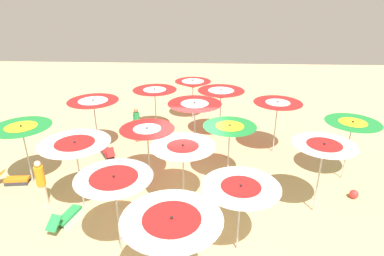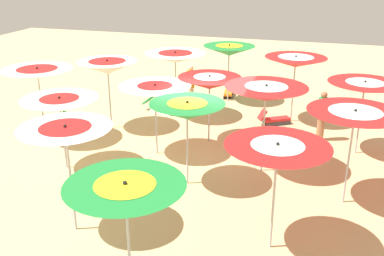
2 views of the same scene
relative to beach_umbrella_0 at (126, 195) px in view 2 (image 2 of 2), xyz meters
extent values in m
cube|color=#D1B57F|center=(0.28, -5.89, -2.16)|extent=(40.94, 40.94, 0.04)
cylinder|color=#B2B2B7|center=(0.00, 0.00, -1.07)|extent=(0.05, 0.05, 2.13)
cone|color=#1E8C38|center=(0.00, 0.00, -0.01)|extent=(1.97, 1.97, 0.39)
cone|color=yellow|center=(0.00, 0.00, 0.09)|extent=(0.99, 0.99, 0.20)
sphere|color=black|center=(0.00, 0.00, 0.22)|extent=(0.07, 0.07, 0.07)
cylinder|color=#B2B2B7|center=(-2.12, -2.28, -1.07)|extent=(0.05, 0.05, 2.13)
cone|color=red|center=(-2.12, -2.28, -0.01)|extent=(2.06, 2.06, 0.37)
cone|color=white|center=(-2.12, -2.28, 0.09)|extent=(1.03, 1.03, 0.19)
sphere|color=black|center=(-2.12, -2.28, 0.21)|extent=(0.07, 0.07, 0.07)
cylinder|color=#B2B2B7|center=(-3.60, -4.62, -1.05)|extent=(0.05, 0.05, 2.17)
cone|color=red|center=(-3.60, -4.62, 0.03)|extent=(2.19, 2.19, 0.39)
cone|color=white|center=(-3.60, -4.62, 0.12)|extent=(1.21, 1.21, 0.21)
sphere|color=black|center=(-3.60, -4.62, 0.26)|extent=(0.07, 0.07, 0.07)
cylinder|color=#B2B2B7|center=(2.10, -1.68, -1.02)|extent=(0.05, 0.05, 2.24)
cone|color=white|center=(2.10, -1.68, 0.10)|extent=(1.93, 1.93, 0.37)
cone|color=red|center=(2.10, -1.68, 0.19)|extent=(1.06, 1.06, 0.21)
sphere|color=black|center=(2.10, -1.68, 0.32)|extent=(0.07, 0.07, 0.07)
cylinder|color=#B2B2B7|center=(0.36, -4.43, -1.12)|extent=(0.05, 0.05, 2.03)
cone|color=#1E8C38|center=(0.36, -4.43, -0.10)|extent=(1.92, 1.92, 0.43)
cone|color=yellow|center=(0.36, -4.43, 0.00)|extent=(1.02, 1.02, 0.23)
sphere|color=black|center=(0.36, -4.43, 0.14)|extent=(0.07, 0.07, 0.07)
cylinder|color=#B2B2B7|center=(-1.41, -5.76, -1.01)|extent=(0.05, 0.05, 2.26)
cone|color=red|center=(-1.41, -5.76, 0.12)|extent=(2.21, 2.21, 0.40)
cone|color=white|center=(-1.41, -5.76, 0.23)|extent=(1.14, 1.14, 0.21)
sphere|color=black|center=(-1.41, -5.76, 0.35)|extent=(0.07, 0.07, 0.07)
cylinder|color=#B2B2B7|center=(-4.00, -7.80, -1.10)|extent=(0.05, 0.05, 2.08)
cone|color=red|center=(-4.00, -7.80, -0.06)|extent=(2.13, 2.13, 0.31)
cone|color=white|center=(-4.00, -7.80, 0.02)|extent=(1.11, 1.11, 0.16)
sphere|color=black|center=(-4.00, -7.80, 0.13)|extent=(0.07, 0.07, 0.07)
cylinder|color=#B2B2B7|center=(3.96, -4.34, -1.19)|extent=(0.05, 0.05, 1.90)
cone|color=white|center=(3.96, -4.34, -0.24)|extent=(2.09, 2.09, 0.34)
cone|color=red|center=(3.96, -4.34, -0.15)|extent=(1.06, 1.06, 0.17)
sphere|color=black|center=(3.96, -4.34, -0.04)|extent=(0.07, 0.07, 0.07)
cylinder|color=#B2B2B7|center=(1.83, -6.01, -1.15)|extent=(0.05, 0.05, 1.98)
cone|color=white|center=(1.83, -6.01, -0.16)|extent=(2.12, 2.12, 0.34)
cone|color=red|center=(1.83, -6.01, -0.06)|extent=(1.03, 1.03, 0.17)
sphere|color=black|center=(1.83, -6.01, 0.04)|extent=(0.07, 0.07, 0.07)
cylinder|color=#B2B2B7|center=(0.56, -7.38, -1.16)|extent=(0.05, 0.05, 1.97)
cone|color=red|center=(0.56, -7.38, -0.17)|extent=(1.98, 1.98, 0.39)
cone|color=white|center=(0.56, -7.38, -0.07)|extent=(1.00, 1.00, 0.20)
sphere|color=black|center=(0.56, -7.38, 0.05)|extent=(0.07, 0.07, 0.07)
cylinder|color=#B2B2B7|center=(-1.84, -10.09, -1.04)|extent=(0.05, 0.05, 2.19)
cone|color=red|center=(-1.84, -10.09, 0.05)|extent=(2.16, 2.16, 0.36)
cone|color=white|center=(-1.84, -10.09, 0.13)|extent=(1.24, 1.24, 0.21)
sphere|color=black|center=(-1.84, -10.09, 0.26)|extent=(0.07, 0.07, 0.07)
cylinder|color=#B2B2B7|center=(5.73, -5.95, -1.03)|extent=(0.05, 0.05, 2.22)
cone|color=white|center=(5.73, -5.95, 0.08)|extent=(2.19, 2.19, 0.33)
cone|color=red|center=(5.73, -5.95, 0.16)|extent=(1.25, 1.25, 0.19)
sphere|color=black|center=(5.73, -5.95, 0.28)|extent=(0.07, 0.07, 0.07)
cylinder|color=#B2B2B7|center=(4.16, -7.60, -1.06)|extent=(0.05, 0.05, 2.15)
cone|color=white|center=(4.16, -7.60, 0.01)|extent=(2.01, 2.01, 0.45)
cone|color=red|center=(4.16, -7.60, 0.10)|extent=(1.24, 1.24, 0.28)
sphere|color=black|center=(4.16, -7.60, 0.26)|extent=(0.07, 0.07, 0.07)
cylinder|color=#B2B2B7|center=(2.33, -9.30, -1.02)|extent=(0.05, 0.05, 2.24)
cone|color=white|center=(2.33, -9.30, 0.11)|extent=(2.18, 2.18, 0.35)
cone|color=red|center=(2.33, -9.30, 0.19)|extent=(1.22, 1.22, 0.20)
sphere|color=black|center=(2.33, -9.30, 0.31)|extent=(0.07, 0.07, 0.07)
cylinder|color=#B2B2B7|center=(0.90, -11.77, -1.09)|extent=(0.05, 0.05, 2.10)
cone|color=#1E8C38|center=(0.90, -11.77, -0.04)|extent=(2.08, 2.08, 0.40)
cone|color=yellow|center=(0.90, -11.77, 0.06)|extent=(1.09, 1.09, 0.21)
sphere|color=black|center=(0.90, -11.77, 0.19)|extent=(0.07, 0.07, 0.07)
cube|color=silver|center=(5.50, -6.34, -2.07)|extent=(0.40, 0.85, 0.14)
cube|color=silver|center=(5.77, -6.46, -2.07)|extent=(0.40, 0.85, 0.14)
cube|color=green|center=(5.63, -6.40, -1.95)|extent=(0.64, 0.96, 0.10)
cube|color=green|center=(5.39, -6.95, -1.66)|extent=(0.40, 0.42, 0.50)
cube|color=#333338|center=(-1.29, -9.73, -2.07)|extent=(0.81, 0.54, 0.14)
cube|color=#333338|center=(-1.47, -9.45, -2.07)|extent=(0.81, 0.54, 0.14)
cube|color=red|center=(-1.38, -9.59, -1.95)|extent=(0.97, 0.79, 0.10)
cube|color=red|center=(-0.89, -9.28, -1.73)|extent=(0.40, 0.42, 0.37)
cube|color=silver|center=(2.92, -9.73, -2.07)|extent=(0.94, 0.27, 0.14)
cube|color=silver|center=(3.01, -9.40, -2.07)|extent=(0.94, 0.27, 0.14)
cube|color=green|center=(2.96, -9.57, -1.95)|extent=(1.01, 0.57, 0.10)
cube|color=green|center=(3.62, -9.73, -1.74)|extent=(0.50, 0.44, 0.36)
cube|color=#333338|center=(0.82, -12.35, -2.07)|extent=(0.14, 0.84, 0.14)
cube|color=#333338|center=(1.15, -12.30, -2.07)|extent=(0.14, 0.84, 0.14)
cube|color=orange|center=(0.99, -12.32, -1.95)|extent=(0.44, 0.88, 0.10)
cube|color=orange|center=(1.07, -12.94, -1.76)|extent=(0.39, 0.48, 0.33)
cylinder|color=#A3704C|center=(-2.90, -8.53, -1.75)|extent=(0.24, 0.24, 0.77)
cylinder|color=green|center=(-2.90, -8.53, -1.03)|extent=(0.30, 0.30, 0.68)
sphere|color=#A3704C|center=(-2.90, -8.53, -0.59)|extent=(0.21, 0.21, 0.21)
cylinder|color=beige|center=(2.18, -10.71, -1.75)|extent=(0.24, 0.24, 0.78)
cylinder|color=orange|center=(2.18, -10.71, -1.02)|extent=(0.30, 0.30, 0.68)
sphere|color=beige|center=(2.18, -10.71, -0.58)|extent=(0.21, 0.21, 0.21)
camera|label=1|loc=(11.32, -5.26, 4.74)|focal=31.11mm
camera|label=2|loc=(-2.81, 5.65, 3.57)|focal=41.80mm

